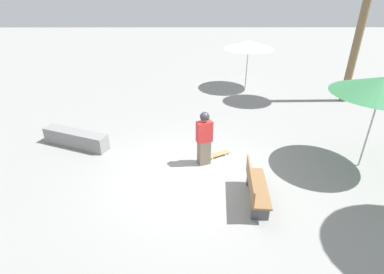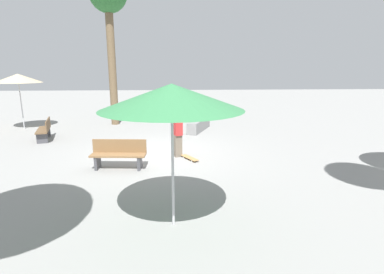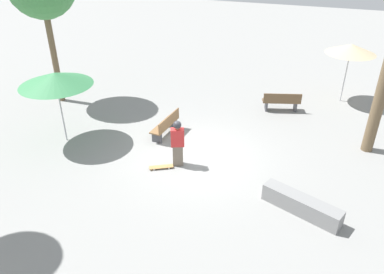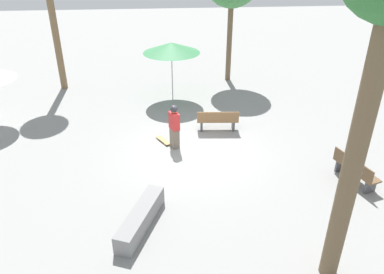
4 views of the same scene
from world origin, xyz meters
name	(u,v)px [view 3 (image 3 of 4)]	position (x,y,z in m)	size (l,w,h in m)	color
ground_plane	(193,157)	(0.00, 0.00, 0.00)	(60.00, 60.00, 0.00)	gray
skater_main	(178,142)	(-0.33, -0.63, 0.88)	(0.49, 0.39, 1.64)	#726656
skateboard	(161,167)	(-0.77, -1.03, 0.06)	(0.79, 0.57, 0.07)	#B7844C
concrete_ledge	(301,205)	(3.79, -1.71, 0.26)	(2.28, 1.27, 0.52)	gray
bench_near	(166,125)	(-1.50, 1.10, 0.43)	(0.57, 1.63, 0.85)	#47474C
bench_far	(281,102)	(2.32, 4.77, 0.43)	(1.66, 0.88, 0.85)	#47474C
shade_umbrella_green	(55,79)	(-4.88, -0.50, 2.42)	(2.53, 2.53, 2.65)	#B7B7BC
shade_umbrella_tan	(351,49)	(4.76, 6.77, 2.42)	(2.13, 2.13, 2.63)	#B7B7BC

